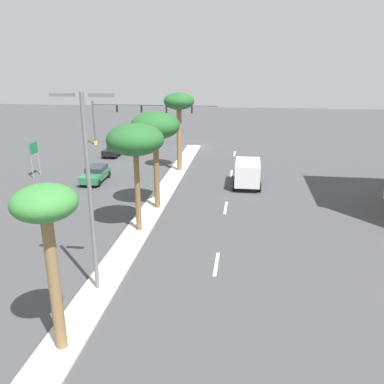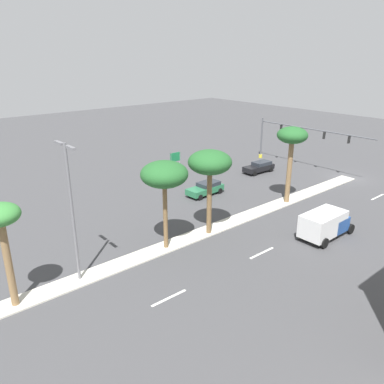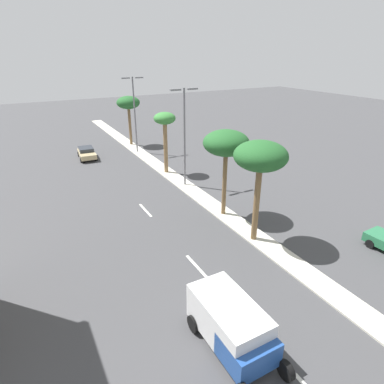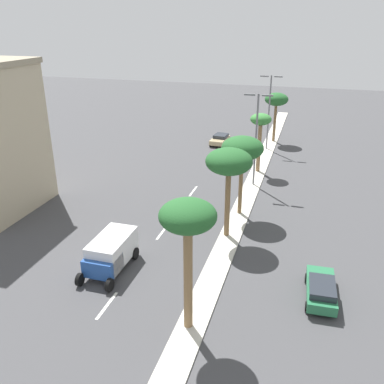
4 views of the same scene
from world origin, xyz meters
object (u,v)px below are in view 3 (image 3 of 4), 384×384
at_px(palm_tree_rear, 128,104).
at_px(street_lamp_outboard, 184,130).
at_px(street_lamp_rear, 134,109).
at_px(box_truck, 233,326).
at_px(palm_tree_near, 261,158).
at_px(palm_tree_outboard, 226,144).
at_px(sedan_tan_right, 87,153).
at_px(palm_tree_far, 165,122).

distance_m(palm_tree_rear, street_lamp_outboard, 18.05).
distance_m(palm_tree_rear, street_lamp_rear, 4.15).
bearing_deg(box_truck, palm_tree_near, 45.57).
relative_size(street_lamp_outboard, box_truck, 1.81).
bearing_deg(palm_tree_outboard, sedan_tan_right, 107.36).
xyz_separation_m(palm_tree_near, palm_tree_rear, (0.68, 30.10, -0.37)).
relative_size(palm_tree_rear, street_lamp_rear, 0.71).
xyz_separation_m(palm_tree_far, street_lamp_rear, (-0.13, 9.51, 0.05)).
bearing_deg(street_lamp_outboard, palm_tree_outboard, -91.16).
height_order(palm_tree_rear, sedan_tan_right, palm_tree_rear).
bearing_deg(palm_tree_far, street_lamp_rear, 90.80).
distance_m(street_lamp_outboard, street_lamp_rear, 13.93).
height_order(palm_tree_outboard, street_lamp_rear, street_lamp_rear).
relative_size(palm_tree_near, palm_tree_far, 1.09).
xyz_separation_m(sedan_tan_right, box_truck, (-0.42, -33.76, 0.57)).
bearing_deg(palm_tree_rear, box_truck, -101.69).
height_order(palm_tree_rear, box_truck, palm_tree_rear).
bearing_deg(sedan_tan_right, street_lamp_outboard, -64.12).
xyz_separation_m(palm_tree_near, palm_tree_far, (0.28, 16.47, -0.60)).
bearing_deg(palm_tree_rear, street_lamp_outboard, -90.79).
xyz_separation_m(palm_tree_rear, street_lamp_outboard, (-0.25, -18.05, -0.25)).
height_order(palm_tree_near, palm_tree_far, palm_tree_near).
bearing_deg(street_lamp_outboard, palm_tree_rear, 89.21).
distance_m(palm_tree_far, street_lamp_outboard, 4.42).
bearing_deg(palm_tree_outboard, box_truck, -121.99).
relative_size(street_lamp_outboard, sedan_tan_right, 2.33).
bearing_deg(palm_tree_near, street_lamp_rear, 89.67).
bearing_deg(palm_tree_near, box_truck, -134.43).
relative_size(palm_tree_outboard, palm_tree_far, 1.06).
height_order(palm_tree_near, box_truck, palm_tree_near).
xyz_separation_m(street_lamp_outboard, sedan_tan_right, (-7.05, 14.53, -5.12)).
relative_size(street_lamp_rear, box_truck, 1.83).
height_order(palm_tree_near, palm_tree_rear, palm_tree_near).
relative_size(palm_tree_far, palm_tree_rear, 0.98).
xyz_separation_m(palm_tree_near, palm_tree_outboard, (0.28, 4.53, -0.16)).
bearing_deg(palm_tree_rear, palm_tree_far, -91.65).
bearing_deg(palm_tree_outboard, palm_tree_rear, 89.10).
bearing_deg(street_lamp_outboard, sedan_tan_right, 115.88).
height_order(sedan_tan_right, box_truck, box_truck).
xyz_separation_m(street_lamp_outboard, street_lamp_rear, (-0.28, 13.93, 0.06)).
height_order(palm_tree_near, street_lamp_rear, street_lamp_rear).
bearing_deg(box_truck, palm_tree_rear, 78.31).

